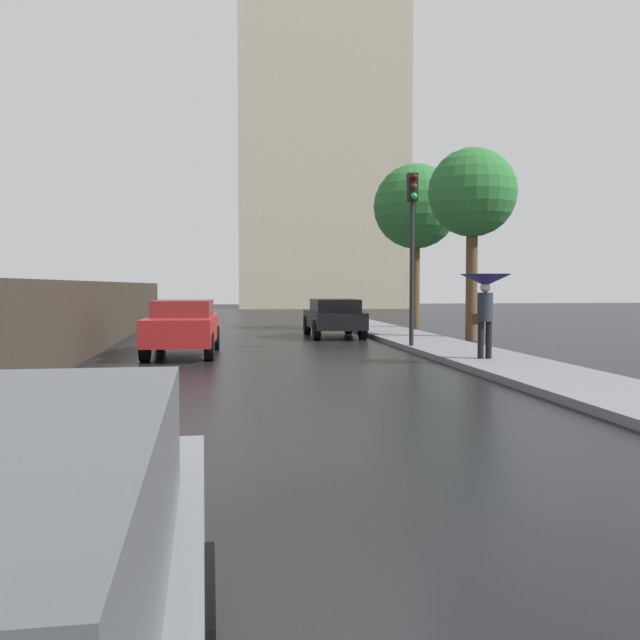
% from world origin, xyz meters
% --- Properties ---
extents(ground, '(120.00, 120.00, 0.00)m').
position_xyz_m(ground, '(0.00, 0.00, 0.00)').
color(ground, black).
extents(car_red_mid_road, '(1.87, 4.34, 1.40)m').
position_xyz_m(car_red_mid_road, '(-1.97, 10.74, 0.75)').
color(car_red_mid_road, maroon).
rests_on(car_red_mid_road, ground).
extents(car_black_far_ahead, '(1.79, 4.19, 1.31)m').
position_xyz_m(car_black_far_ahead, '(2.88, 16.49, 0.71)').
color(car_black_far_ahead, black).
rests_on(car_black_far_ahead, ground).
extents(pedestrian_with_umbrella_near, '(1.14, 1.14, 1.90)m').
position_xyz_m(pedestrian_with_umbrella_near, '(4.84, 7.54, 1.70)').
color(pedestrian_with_umbrella_near, black).
rests_on(pedestrian_with_umbrella_near, sidewalk_strip).
extents(traffic_light, '(0.26, 0.39, 4.66)m').
position_xyz_m(traffic_light, '(4.14, 11.06, 3.35)').
color(traffic_light, black).
rests_on(traffic_light, sidewalk_strip).
extents(street_tree_near, '(2.82, 2.82, 6.15)m').
position_xyz_m(street_tree_near, '(6.97, 14.15, 4.68)').
color(street_tree_near, '#4C3823').
rests_on(street_tree_near, ground).
extents(street_tree_mid, '(3.32, 3.32, 6.55)m').
position_xyz_m(street_tree_mid, '(6.64, 19.55, 4.85)').
color(street_tree_mid, '#4C3823').
rests_on(street_tree_mid, ground).
extents(distant_tower, '(13.58, 9.14, 33.66)m').
position_xyz_m(distant_tower, '(7.25, 49.51, 16.83)').
color(distant_tower, '#B2A88E').
rests_on(distant_tower, ground).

